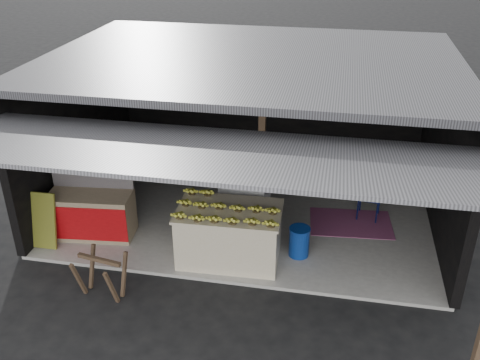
% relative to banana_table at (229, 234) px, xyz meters
% --- Properties ---
extents(ground, '(80.00, 80.00, 0.00)m').
position_rel_banana_table_xyz_m(ground, '(0.03, -0.62, -0.53)').
color(ground, black).
rests_on(ground, ground).
extents(concrete_slab, '(7.00, 5.00, 0.06)m').
position_rel_banana_table_xyz_m(concrete_slab, '(0.03, 1.88, -0.50)').
color(concrete_slab, gray).
rests_on(concrete_slab, ground).
extents(shophouse, '(7.40, 7.29, 3.02)m').
position_rel_banana_table_xyz_m(shophouse, '(0.03, 2.19, 1.57)').
color(shophouse, black).
rests_on(shophouse, ground).
extents(banana_table, '(1.73, 1.10, 0.94)m').
position_rel_banana_table_xyz_m(banana_table, '(0.00, 0.00, 0.00)').
color(banana_table, beige).
rests_on(banana_table, concrete_slab).
extents(banana_pile, '(1.60, 0.99, 0.19)m').
position_rel_banana_table_xyz_m(banana_pile, '(0.00, 0.00, 0.56)').
color(banana_pile, yellow).
rests_on(banana_pile, banana_table).
extents(white_crate, '(0.88, 0.63, 0.94)m').
position_rel_banana_table_xyz_m(white_crate, '(0.06, 1.07, -0.00)').
color(white_crate, white).
rests_on(white_crate, concrete_slab).
extents(neighbor_stall, '(1.51, 0.80, 1.50)m').
position_rel_banana_table_xyz_m(neighbor_stall, '(-2.55, 0.27, -0.02)').
color(neighbor_stall, '#998466').
rests_on(neighbor_stall, concrete_slab).
extents(green_signboard, '(0.67, 0.27, 0.98)m').
position_rel_banana_table_xyz_m(green_signboard, '(-3.31, -0.22, 0.03)').
color(green_signboard, black).
rests_on(green_signboard, concrete_slab).
extents(sawhorse, '(0.72, 0.71, 0.70)m').
position_rel_banana_table_xyz_m(sawhorse, '(-1.71, -1.25, -0.09)').
color(sawhorse, '#4A3625').
rests_on(sawhorse, ground).
extents(water_barrel, '(0.34, 0.34, 0.50)m').
position_rel_banana_table_xyz_m(water_barrel, '(1.13, 0.31, -0.22)').
color(water_barrel, navy).
rests_on(water_barrel, concrete_slab).
extents(plastic_chair, '(0.50, 0.50, 0.92)m').
position_rel_banana_table_xyz_m(plastic_chair, '(2.32, 1.89, 0.07)').
color(plastic_chair, '#090F35').
rests_on(plastic_chair, concrete_slab).
extents(magenta_rug, '(1.58, 1.13, 0.01)m').
position_rel_banana_table_xyz_m(magenta_rug, '(2.00, 1.51, -0.47)').
color(magenta_rug, '#781A53').
rests_on(magenta_rug, concrete_slab).
extents(picture_frames, '(1.62, 0.04, 0.46)m').
position_rel_banana_table_xyz_m(picture_frames, '(-0.14, 4.27, 1.40)').
color(picture_frames, black).
rests_on(picture_frames, shophouse).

